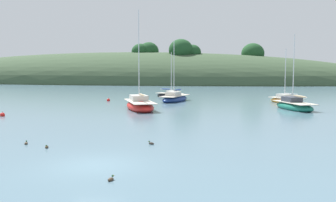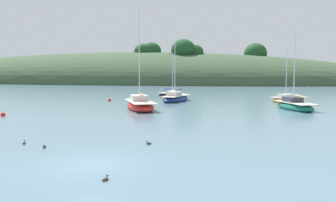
# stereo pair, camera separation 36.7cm
# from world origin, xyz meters

# --- Properties ---
(ground_plane) EXTENTS (400.00, 400.00, 0.00)m
(ground_plane) POSITION_xyz_m (0.00, 0.00, 0.00)
(ground_plane) COLOR slate
(far_shoreline_hill) EXTENTS (150.00, 36.00, 20.97)m
(far_shoreline_hill) POSITION_xyz_m (-24.84, 90.38, 0.07)
(far_shoreline_hill) COLOR #384C33
(far_shoreline_hill) RESTS_ON ground
(sailboat_red_portside) EXTENTS (5.04, 3.66, 6.89)m
(sailboat_red_portside) POSITION_xyz_m (-3.07, 39.77, 0.33)
(sailboat_red_portside) COLOR #232328
(sailboat_red_portside) RESTS_ON ground
(sailboat_grey_yawl) EXTENTS (4.43, 6.87, 8.28)m
(sailboat_grey_yawl) POSITION_xyz_m (12.76, 25.54, 0.40)
(sailboat_grey_yawl) COLOR #196B56
(sailboat_grey_yawl) RESTS_ON ground
(sailboat_yellow_far) EXTENTS (3.75, 6.78, 8.17)m
(sailboat_yellow_far) POSITION_xyz_m (-1.30, 32.84, 0.40)
(sailboat_yellow_far) COLOR navy
(sailboat_yellow_far) RESTS_ON ground
(sailboat_teal_outer) EXTENTS (4.51, 5.35, 7.03)m
(sailboat_teal_outer) POSITION_xyz_m (12.90, 32.89, 0.34)
(sailboat_teal_outer) COLOR orange
(sailboat_teal_outer) RESTS_ON ground
(sailboat_black_sloop) EXTENTS (5.48, 7.93, 10.86)m
(sailboat_black_sloop) POSITION_xyz_m (-3.53, 22.66, 0.45)
(sailboat_black_sloop) COLOR red
(sailboat_black_sloop) RESTS_ON ground
(mooring_buoy_inner) EXTENTS (0.44, 0.44, 0.54)m
(mooring_buoy_inner) POSITION_xyz_m (-10.13, 31.74, 0.12)
(mooring_buoy_inner) COLOR red
(mooring_buoy_inner) RESTS_ON ground
(mooring_buoy_outer) EXTENTS (0.44, 0.44, 0.54)m
(mooring_buoy_outer) POSITION_xyz_m (-14.66, 15.06, 0.12)
(mooring_buoy_outer) COLOR red
(mooring_buoy_outer) RESTS_ON ground
(duck_trailing) EXTENTS (0.41, 0.30, 0.24)m
(duck_trailing) POSITION_xyz_m (1.58, 4.98, 0.05)
(duck_trailing) COLOR #2D2823
(duck_trailing) RESTS_ON ground
(duck_lone_right) EXTENTS (0.25, 0.42, 0.24)m
(duck_lone_right) POSITION_xyz_m (1.52, -2.23, 0.05)
(duck_lone_right) COLOR #473828
(duck_lone_right) RESTS_ON ground
(duck_straggler) EXTENTS (0.28, 0.42, 0.24)m
(duck_straggler) POSITION_xyz_m (-3.98, 3.03, 0.05)
(duck_straggler) COLOR #473828
(duck_straggler) RESTS_ON ground
(duck_lead) EXTENTS (0.29, 0.41, 0.24)m
(duck_lead) POSITION_xyz_m (-5.68, 3.77, 0.05)
(duck_lead) COLOR #473828
(duck_lead) RESTS_ON ground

